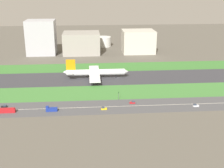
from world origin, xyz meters
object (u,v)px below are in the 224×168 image
bus_0 (7,110)px  truck_0 (51,109)px  car_4 (104,108)px  traffic_light (119,95)px  car_5 (4,106)px  hangar_building (82,43)px  office_tower (138,41)px  fuel_tank_west (103,42)px  airliner (95,72)px  car_2 (196,105)px  terminal_building (41,37)px  car_1 (133,102)px

bus_0 → truck_0: truck_0 is taller
car_4 → traffic_light: bearing=-125.7°
car_5 → car_4: bearing=-7.5°
hangar_building → office_tower: office_tower is taller
bus_0 → truck_0: 31.96m
bus_0 → car_5: bus_0 is taller
hangar_building → truck_0: bearing=-95.8°
office_tower → fuel_tank_west: 64.43m
airliner → car_2: size_ratio=14.77×
car_5 → traffic_light: size_ratio=0.61×
car_2 → car_4: same height
car_2 → terminal_building: (-142.86, 192.00, 21.53)m
car_2 → office_tower: 192.97m
hangar_building → bus_0: bearing=-105.0°
traffic_light → office_tower: office_tower is taller
car_2 → fuel_tank_west: bearing=-76.1°
airliner → bus_0: size_ratio=5.60×
car_1 → car_2: same height
car_2 → car_5: (-146.40, 10.00, 0.00)m
car_2 → car_5: same height
car_4 → fuel_tank_west: (12.24, 237.00, 6.20)m
airliner → office_tower: office_tower is taller
car_4 → truck_0: bearing=0.0°
truck_0 → car_4: size_ratio=1.91×
fuel_tank_west → office_tower: bearing=-44.7°
bus_0 → terminal_building: bearing=-89.7°
hangar_building → office_tower: (77.02, 0.00, 0.95)m
car_5 → terminal_building: terminal_building is taller
car_5 → terminal_building: size_ratio=0.10×
airliner → terminal_building: 133.35m
car_1 → office_tower: 185.75m
car_5 → office_tower: 225.98m
bus_0 → office_tower: bearing=-123.8°
terminal_building → bus_0: bearing=-89.7°
traffic_light → bus_0: bearing=-167.9°
car_4 → car_5: bearing=-7.5°
airliner → traffic_light: size_ratio=9.03×
car_1 → terminal_building: 206.58m
car_2 → office_tower: office_tower is taller
traffic_light → car_5: bearing=-174.8°
car_2 → fuel_tank_west: fuel_tank_west is taller
car_1 → car_4: same height
traffic_light → truck_0: bearing=-160.9°
airliner → car_2: bearing=-45.9°
car_1 → car_5: bearing=180.0°
bus_0 → car_4: 70.86m
car_5 → traffic_light: 88.92m
truck_0 → terminal_building: size_ratio=0.19×
airliner → traffic_light: 62.59m
truck_0 → fuel_tank_west: (51.13, 237.00, 5.45)m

